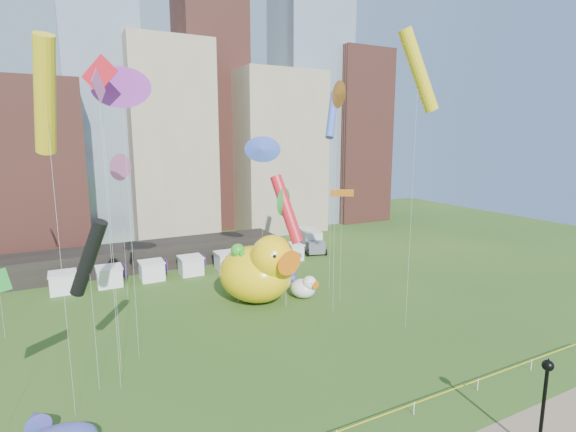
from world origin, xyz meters
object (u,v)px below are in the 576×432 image
seahorse_purple (293,264)px  lamppost (544,397)px  seahorse_green (238,261)px  box_truck (311,240)px  big_duck (259,270)px  small_duck (304,287)px

seahorse_purple → lamppost: bearing=-70.7°
seahorse_green → box_truck: 24.73m
big_duck → seahorse_purple: bearing=-19.5°
small_duck → lamppost: bearing=-113.2°
big_duck → box_truck: 23.59m
big_duck → seahorse_purple: (4.12, -0.07, 0.21)m
seahorse_purple → seahorse_green: bearing=-169.1°
box_truck → seahorse_green: bearing=-123.1°
box_truck → big_duck: bearing=-118.3°
small_duck → big_duck: bearing=143.1°
seahorse_green → seahorse_purple: size_ratio=1.26×
seahorse_green → seahorse_purple: bearing=-11.9°
big_duck → seahorse_purple: size_ratio=2.11×
seahorse_purple → box_truck: (12.29, 16.90, -2.14)m
seahorse_green → lamppost: bearing=-81.6°
seahorse_purple → box_truck: bearing=72.4°
big_duck → lamppost: bearing=-99.6°
lamppost → small_duck: bearing=89.2°
small_duck → lamppost: size_ratio=0.65×
seahorse_green → lamppost: seahorse_green is taller
small_duck → box_truck: 21.44m
small_duck → seahorse_green: (-7.08, 2.04, 3.50)m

